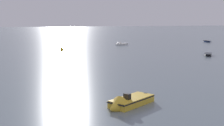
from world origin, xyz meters
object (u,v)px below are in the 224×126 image
at_px(rowboat_moored_0, 207,41).
at_px(motorboat_moored_1, 120,44).
at_px(channel_buoy, 62,49).
at_px(rowboat_moored_1, 208,55).
at_px(motorboat_moored_2, 126,104).

bearing_deg(rowboat_moored_0, motorboat_moored_1, -75.47).
relative_size(rowboat_moored_0, channel_buoy, 2.05).
bearing_deg(motorboat_moored_1, channel_buoy, 19.89).
bearing_deg(rowboat_moored_1, motorboat_moored_1, 52.85).
bearing_deg(rowboat_moored_0, channel_buoy, -64.66).
relative_size(rowboat_moored_1, motorboat_moored_2, 0.73).
distance_m(motorboat_moored_2, channel_buoy, 53.57).
distance_m(rowboat_moored_0, channel_buoy, 58.52).
relative_size(rowboat_moored_0, rowboat_moored_1, 1.12).
bearing_deg(motorboat_moored_2, rowboat_moored_1, -166.49).
bearing_deg(motorboat_moored_1, rowboat_moored_0, 173.38).
bearing_deg(rowboat_moored_0, rowboat_moored_1, -26.07).
height_order(rowboat_moored_1, channel_buoy, channel_buoy).
xyz_separation_m(motorboat_moored_1, rowboat_moored_1, (5.29, -34.80, -0.02)).
distance_m(motorboat_moored_1, channel_buoy, 24.58).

